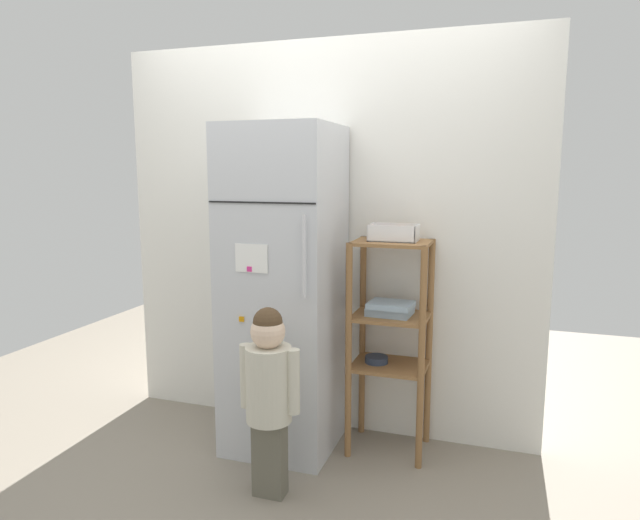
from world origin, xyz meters
The scene contains 6 objects.
ground_plane centered at (0.00, 0.00, 0.00)m, with size 6.00×6.00×0.00m, color gray.
kitchen_wall_back centered at (0.00, 0.34, 1.16)m, with size 2.57×0.03×2.31m, color silver.
refrigerator centered at (-0.13, 0.02, 0.91)m, with size 0.59×0.61×1.81m.
child_standing centered at (0.00, -0.50, 0.57)m, with size 0.30×0.22×0.94m.
pantry_shelf_unit centered at (0.45, 0.14, 0.73)m, with size 0.43×0.34×1.19m.
fruit_bin centered at (0.47, 0.13, 1.23)m, with size 0.26×0.17×0.09m.
Camera 1 is at (1.03, -2.81, 1.57)m, focal length 31.32 mm.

